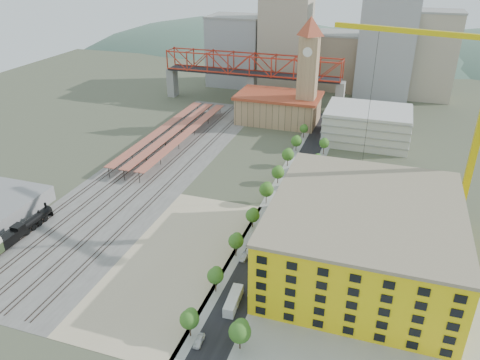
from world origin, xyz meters
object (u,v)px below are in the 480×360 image
(locomotive, at_px, (27,226))
(car_0, at_px, (199,341))
(clock_tower, at_px, (309,63))
(site_trailer_d, at_px, (279,211))
(site_trailer_b, at_px, (260,247))
(site_trailer_a, at_px, (233,301))
(tower_crane, at_px, (470,96))
(construction_building, at_px, (363,237))
(site_trailer_c, at_px, (262,245))

(locomotive, height_order, car_0, locomotive)
(clock_tower, height_order, site_trailer_d, clock_tower)
(site_trailer_d, bearing_deg, site_trailer_b, -89.39)
(site_trailer_a, bearing_deg, clock_tower, 90.06)
(tower_crane, bearing_deg, site_trailer_b, -146.48)
(car_0, bearing_deg, site_trailer_d, 84.12)
(clock_tower, height_order, site_trailer_b, clock_tower)
(tower_crane, height_order, car_0, tower_crane)
(locomotive, relative_size, site_trailer_d, 2.21)
(site_trailer_b, bearing_deg, locomotive, -152.10)
(tower_crane, bearing_deg, site_trailer_a, -131.36)
(locomotive, distance_m, site_trailer_d, 73.45)
(construction_building, distance_m, car_0, 47.26)
(construction_building, xyz_separation_m, locomotive, (-92.00, -12.70, -7.36))
(clock_tower, relative_size, site_trailer_c, 5.55)
(locomotive, xyz_separation_m, site_trailer_c, (66.00, 13.06, -0.77))
(construction_building, height_order, car_0, construction_building)
(tower_crane, xyz_separation_m, site_trailer_b, (-47.39, -31.39, -37.24))
(site_trailer_d, bearing_deg, site_trailer_c, -89.39)
(construction_building, xyz_separation_m, tower_crane, (21.39, 30.69, 29.17))
(construction_building, relative_size, site_trailer_c, 5.40)
(site_trailer_d, xyz_separation_m, car_0, (-3.00, -55.80, -0.67))
(site_trailer_a, distance_m, car_0, 13.49)
(car_0, bearing_deg, site_trailer_b, 82.38)
(tower_crane, bearing_deg, construction_building, -124.88)
(car_0, bearing_deg, tower_crane, 50.24)
(locomotive, xyz_separation_m, car_0, (63.00, -23.58, -1.36))
(clock_tower, xyz_separation_m, car_0, (5.00, -136.28, -28.00))
(site_trailer_a, xyz_separation_m, car_0, (-3.00, -13.14, -0.58))
(site_trailer_b, relative_size, site_trailer_d, 0.98)
(construction_building, bearing_deg, tower_crane, 55.12)
(construction_building, distance_m, locomotive, 93.16)
(clock_tower, distance_m, car_0, 139.22)
(clock_tower, bearing_deg, construction_building, -71.22)
(construction_building, height_order, site_trailer_b, construction_building)
(clock_tower, xyz_separation_m, site_trailer_c, (8.00, -99.64, -27.41))
(site_trailer_b, distance_m, car_0, 35.72)
(tower_crane, xyz_separation_m, site_trailer_a, (-47.39, -53.83, -37.30))
(clock_tower, height_order, locomotive, clock_tower)
(clock_tower, xyz_separation_m, site_trailer_a, (8.00, -123.14, -27.42))
(clock_tower, relative_size, site_trailer_a, 5.59)
(site_trailer_c, bearing_deg, site_trailer_b, -83.98)
(construction_building, distance_m, site_trailer_d, 33.49)
(construction_building, distance_m, site_trailer_b, 27.23)
(car_0, bearing_deg, clock_tower, 89.30)
(clock_tower, xyz_separation_m, locomotive, (-58.00, -112.70, -26.64))
(clock_tower, relative_size, construction_building, 1.03)
(site_trailer_c, distance_m, site_trailer_d, 19.16)
(clock_tower, distance_m, construction_building, 107.36)
(construction_building, height_order, site_trailer_d, construction_building)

